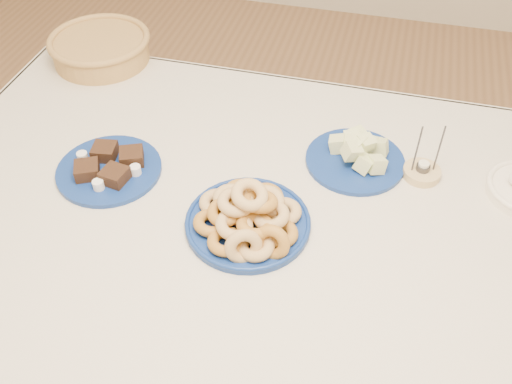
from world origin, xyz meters
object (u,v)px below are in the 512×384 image
wicker_basket (100,47)px  brownie_plate (109,168)px  melon_plate (358,154)px  candle_holder (422,171)px  donut_platter (248,218)px  dining_table (261,238)px

wicker_basket → brownie_plate: bearing=-62.6°
melon_plate → candle_holder: 0.16m
candle_holder → brownie_plate: bearing=-166.4°
donut_platter → brownie_plate: size_ratio=1.24×
wicker_basket → dining_table: bearing=-38.0°
brownie_plate → candle_holder: candle_holder is taller
brownie_plate → wicker_basket: bearing=117.4°
melon_plate → candle_holder: bearing=-6.2°
melon_plate → wicker_basket: melon_plate is taller
donut_platter → brownie_plate: 0.39m
dining_table → donut_platter: 0.15m
wicker_basket → candle_holder: 1.03m
melon_plate → brownie_plate: melon_plate is taller
candle_holder → dining_table: bearing=-149.6°
donut_platter → dining_table: bearing=78.6°
melon_plate → wicker_basket: bearing=161.7°
melon_plate → brownie_plate: bearing=-161.3°
dining_table → brownie_plate: bearing=176.3°
wicker_basket → candle_holder: candle_holder is taller
donut_platter → candle_holder: 0.46m
candle_holder → melon_plate: bearing=173.8°
dining_table → candle_holder: (0.35, 0.21, 0.12)m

